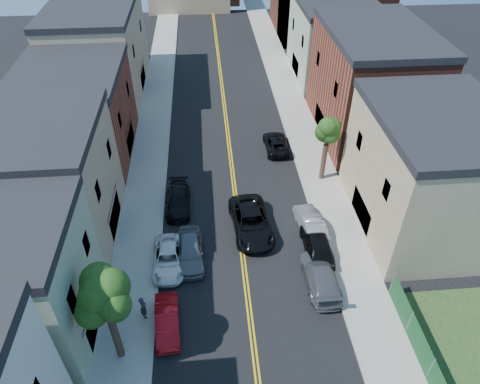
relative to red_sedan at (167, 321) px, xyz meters
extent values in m
cube|color=gray|center=(-2.69, 24.31, -0.60)|extent=(3.20, 100.00, 0.15)
cube|color=gray|center=(13.11, 24.31, -0.60)|extent=(3.20, 100.00, 0.15)
cube|color=gray|center=(-0.94, 24.31, -0.60)|extent=(0.30, 100.00, 0.15)
cube|color=gray|center=(11.36, 24.31, -0.60)|extent=(0.30, 100.00, 0.15)
cube|color=gray|center=(-8.79, 0.31, 3.57)|extent=(9.00, 8.00, 8.50)
cube|color=#998466|center=(-8.79, 9.31, 3.82)|extent=(9.00, 10.00, 9.00)
cube|color=brown|center=(-8.79, 20.31, 3.32)|extent=(9.00, 12.00, 8.00)
cube|color=#998466|center=(-8.79, 34.31, 4.07)|extent=(9.00, 16.00, 9.50)
cube|color=#998466|center=(19.21, 8.31, 3.82)|extent=(9.00, 12.00, 9.00)
cube|color=brown|center=(19.21, 22.31, 4.32)|extent=(9.00, 14.00, 10.00)
cube|color=gray|center=(19.21, 36.31, 3.57)|extent=(9.00, 12.00, 8.50)
cylinder|color=#311F18|center=(-2.69, -1.69, 1.45)|extent=(0.44, 0.44, 3.96)
sphere|color=#193A10|center=(-2.69, -1.69, 5.77)|extent=(5.20, 5.20, 5.20)
sphere|color=#193A10|center=(-2.17, -2.08, 6.81)|extent=(3.90, 3.90, 3.90)
sphere|color=#193A10|center=(-3.21, -1.17, 5.25)|extent=(3.64, 3.64, 3.64)
cylinder|color=#311F18|center=(13.11, 14.31, 1.23)|extent=(0.44, 0.44, 3.52)
sphere|color=#193A10|center=(13.11, 14.31, 4.97)|extent=(4.40, 4.40, 4.40)
sphere|color=#193A10|center=(13.55, 13.98, 5.85)|extent=(3.30, 3.30, 3.30)
sphere|color=#193A10|center=(12.67, 14.75, 4.53)|extent=(3.08, 3.08, 3.08)
imported|color=#AA0B12|center=(0.00, 0.00, 0.00)|extent=(1.73, 4.19, 1.35)
imported|color=white|center=(-0.14, 5.22, -0.02)|extent=(2.24, 4.74, 1.31)
imported|color=#5A5D62|center=(1.41, 5.68, 0.13)|extent=(2.09, 4.80, 1.61)
imported|color=black|center=(0.41, 11.57, 0.02)|extent=(1.94, 4.78, 1.39)
imported|color=#4F5155|center=(10.27, 2.63, 0.09)|extent=(2.17, 5.27, 1.53)
imported|color=black|center=(10.71, 5.60, 0.15)|extent=(2.08, 4.92, 1.66)
imported|color=#9D9EA4|center=(10.71, 7.91, 0.07)|extent=(2.07, 4.68, 1.49)
imported|color=black|center=(9.77, 19.50, -0.03)|extent=(2.22, 4.70, 1.30)
imported|color=black|center=(6.11, 8.28, 0.18)|extent=(3.33, 6.38, 1.72)
imported|color=#24252C|center=(-1.49, 0.87, 0.38)|extent=(0.59, 0.75, 1.80)
camera|label=1|loc=(3.13, -16.30, 23.33)|focal=32.76mm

